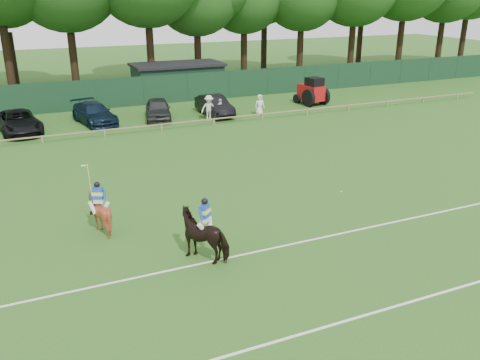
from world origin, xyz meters
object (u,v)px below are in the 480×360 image
spectator_right (260,105)px  sedan_navy (94,113)px  suv_black (18,122)px  spectator_mid (220,108)px  spectator_left (209,108)px  utility_shed (178,79)px  horse_dark (205,234)px  hatch_grey (158,109)px  horse_chestnut (100,213)px  polo_ball (341,192)px  tractor (312,92)px  estate_black (215,106)px

spectator_right → sedan_navy: bearing=167.1°
suv_black → spectator_mid: bearing=-14.8°
spectator_left → utility_shed: bearing=87.8°
horse_dark → hatch_grey: bearing=-141.9°
spectator_mid → utility_shed: 10.14m
sedan_navy → hatch_grey: (4.74, -0.51, 0.02)m
horse_chestnut → spectator_mid: horse_chestnut is taller
hatch_grey → spectator_mid: (4.52, -1.63, -0.03)m
horse_chestnut → hatch_grey: horse_chestnut is taller
horse_chestnut → polo_ball: bearing=-155.7°
horse_dark → horse_chestnut: 4.96m
horse_dark → tractor: bearing=-170.5°
estate_black → sedan_navy: bearing=171.0°
spectator_left → polo_ball: 16.73m
suv_black → spectator_mid: 14.61m
horse_dark → spectator_right: bearing=-162.0°
sedan_navy → tractor: tractor is taller
polo_ball → utility_shed: (0.14, 27.20, 1.49)m
hatch_grey → spectator_left: 4.02m
hatch_grey → utility_shed: bearing=76.3°
horse_chestnut → utility_shed: utility_shed is taller
sedan_navy → estate_black: (9.21, -1.10, 0.02)m
horse_dark → tractor: (17.95, 21.90, 0.21)m
suv_black → utility_shed: bearing=22.2°
suv_black → horse_dark: bearing=-83.9°
spectator_left → utility_shed: size_ratio=0.23×
horse_dark → spectator_mid: bearing=-154.2°
estate_black → utility_shed: size_ratio=0.56×
spectator_right → utility_shed: 11.09m
suv_black → utility_shed: size_ratio=0.66×
suv_black → hatch_grey: hatch_grey is taller
estate_black → spectator_right: 3.60m
horse_dark → sedan_navy: 22.60m
spectator_mid → tractor: tractor is taller
spectator_left → polo_ball: spectator_left is taller
estate_black → polo_ball: (-0.34, -18.14, -0.74)m
horse_dark → spectator_mid: horse_dark is taller
horse_dark → suv_black: (-5.81, 22.01, -0.15)m
spectator_left → suv_black: bearing=173.9°
horse_chestnut → hatch_grey: size_ratio=0.35×
spectator_mid → tractor: bearing=-21.7°
spectator_mid → horse_dark: bearing=-143.7°
polo_ball → spectator_left: bearing=92.3°
spectator_mid → spectator_right: 3.27m
polo_ball → tractor: bearing=62.6°
horse_dark → horse_chestnut: horse_dark is taller
suv_black → estate_black: bearing=-10.8°
horse_dark → horse_chestnut: (-3.21, 3.78, -0.11)m
horse_dark → estate_black: bearing=-153.1°
sedan_navy → spectator_right: bearing=-22.9°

